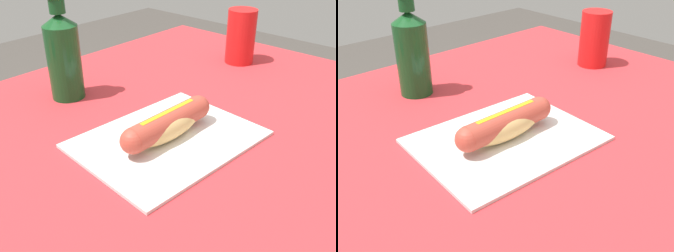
# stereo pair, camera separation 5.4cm
# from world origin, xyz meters

# --- Properties ---
(dining_table) EXTENTS (1.17, 0.86, 0.73)m
(dining_table) POSITION_xyz_m (0.00, 0.00, 0.60)
(dining_table) COLOR brown
(dining_table) RESTS_ON ground
(paper_wrapper) EXTENTS (0.32, 0.25, 0.01)m
(paper_wrapper) POSITION_xyz_m (-0.01, -0.05, 0.73)
(paper_wrapper) COLOR silver
(paper_wrapper) RESTS_ON dining_table
(hot_dog) EXTENTS (0.21, 0.05, 0.05)m
(hot_dog) POSITION_xyz_m (-0.01, -0.05, 0.76)
(hot_dog) COLOR #DBB26B
(hot_dog) RESTS_ON paper_wrapper
(soda_bottle) EXTENTS (0.07, 0.07, 0.22)m
(soda_bottle) POSITION_xyz_m (-0.02, 0.24, 0.82)
(soda_bottle) COLOR #14471E
(soda_bottle) RESTS_ON dining_table
(drinking_cup) EXTENTS (0.07, 0.07, 0.14)m
(drinking_cup) POSITION_xyz_m (0.41, 0.08, 0.80)
(drinking_cup) COLOR red
(drinking_cup) RESTS_ON dining_table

